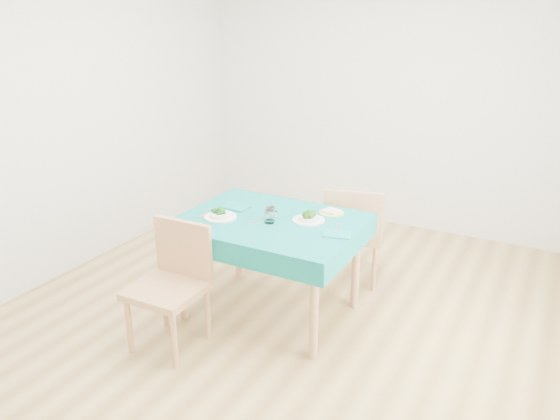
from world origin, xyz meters
The scene contains 16 objects.
room_shell centered at (0.00, 0.00, 1.35)m, with size 4.02×4.52×2.73m.
table centered at (-0.08, 0.01, 0.38)m, with size 1.27×0.96×0.76m, color #096762.
chair_near centered at (-0.48, -0.70, 0.57)m, with size 0.45×0.50×1.13m, color #AD7B51.
chair_far centered at (0.25, 0.84, 0.58)m, with size 0.47×0.51×1.16m, color #AD7B51.
bowl_near centered at (-0.42, -0.13, 0.79)m, with size 0.24×0.24×0.07m, color white, non-canonical shape.
bowl_far centered at (0.17, 0.12, 0.79)m, with size 0.23×0.23×0.07m, color white, non-canonical shape.
fork_near centered at (-0.56, -0.12, 0.76)m, with size 0.02×0.17×0.00m, color silver.
knife_near centered at (-0.17, -0.07, 0.76)m, with size 0.02×0.20×0.00m, color silver.
fork_far centered at (-0.10, 0.10, 0.76)m, with size 0.02×0.18×0.00m, color silver.
knife_far centered at (0.39, 0.09, 0.76)m, with size 0.01×0.19×0.00m, color silver.
napkin_near centered at (-0.44, 0.11, 0.76)m, with size 0.21×0.14×0.01m, color #0D726C.
napkin_far centered at (0.45, -0.02, 0.76)m, with size 0.19×0.13×0.01m, color #0D726C.
tumbler_center centered at (-0.10, 0.04, 0.80)m, with size 0.07×0.07×0.09m, color white.
tumbler_side centered at (-0.06, -0.04, 0.81)m, with size 0.07×0.07×0.09m, color white.
side_plate centered at (0.25, 0.34, 0.76)m, with size 0.19×0.19×0.01m, color #B9CB63.
bread_slice centered at (0.25, 0.34, 0.78)m, with size 0.10×0.10×0.02m, color beige.
Camera 1 is at (1.71, -3.16, 2.18)m, focal length 35.00 mm.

